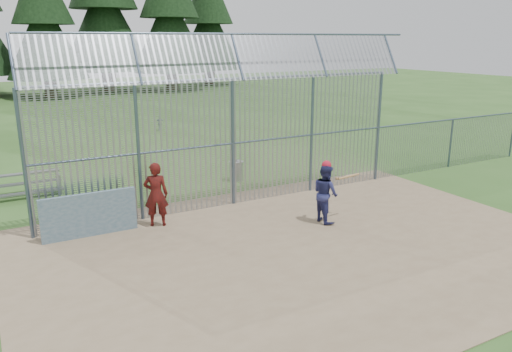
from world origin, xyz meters
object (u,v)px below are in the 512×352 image
batter (325,193)px  onlooker (156,194)px  dugout_wall (90,215)px  trash_can (236,171)px  bleacher (14,186)px

batter → onlooker: onlooker is taller
dugout_wall → trash_can: 6.66m
dugout_wall → onlooker: 1.85m
trash_can → onlooker: bearing=-142.4°
bleacher → batter: bearing=-41.8°
batter → dugout_wall: bearing=72.8°
batter → onlooker: bearing=67.0°
trash_can → batter: bearing=-86.9°
bleacher → dugout_wall: bearing=-72.1°
dugout_wall → batter: size_ratio=1.47×
batter → bleacher: batter is taller
dugout_wall → batter: (6.20, -2.15, 0.25)m
onlooker → batter: bearing=176.1°
trash_can → bleacher: (-7.46, 1.73, 0.03)m
dugout_wall → bleacher: bearing=107.9°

